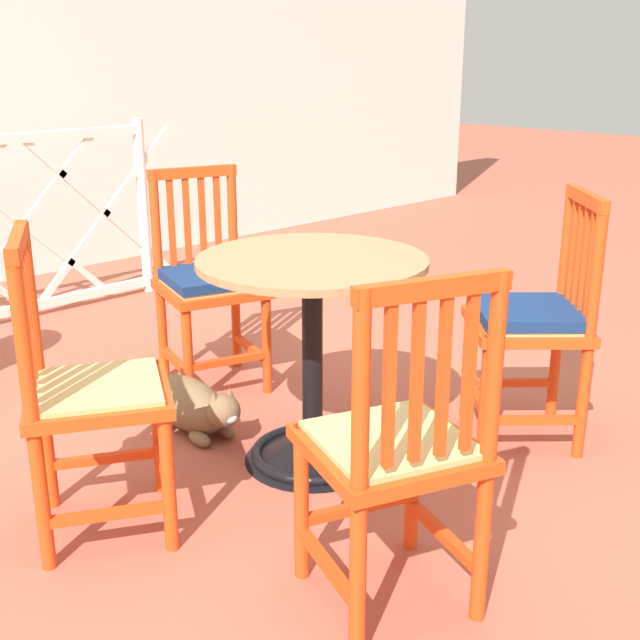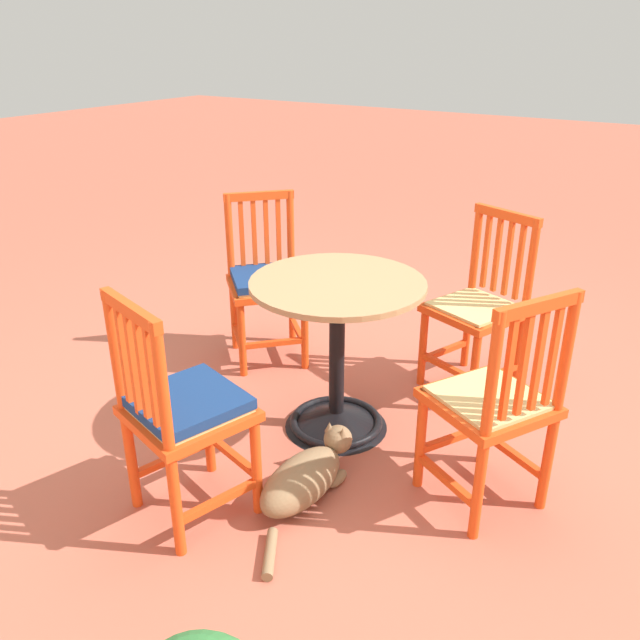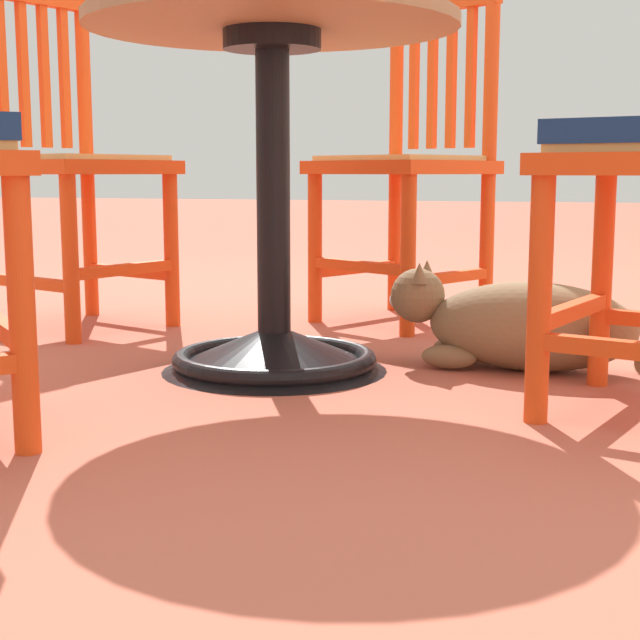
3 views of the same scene
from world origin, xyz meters
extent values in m
plane|color=#AD5642|center=(0.00, 0.00, 0.00)|extent=(24.00, 24.00, 0.00)
cone|color=black|center=(0.14, 0.12, 0.05)|extent=(0.48, 0.48, 0.10)
torus|color=black|center=(0.14, 0.12, 0.03)|extent=(0.44, 0.44, 0.04)
cylinder|color=black|center=(0.14, 0.12, 0.37)|extent=(0.07, 0.07, 0.66)
cylinder|color=black|center=(0.14, 0.12, 0.68)|extent=(0.20, 0.20, 0.04)
cylinder|color=#9E754C|center=(0.14, 0.12, 0.72)|extent=(0.76, 0.76, 0.02)
cylinder|color=#D64214|center=(-0.35, -0.35, 0.23)|extent=(0.04, 0.04, 0.45)
cylinder|color=#D64214|center=(-0.03, -0.47, 0.23)|extent=(0.04, 0.04, 0.45)
cylinder|color=#D64214|center=(-0.47, -0.67, 0.46)|extent=(0.04, 0.04, 0.91)
cylinder|color=#D64214|center=(-0.15, -0.78, 0.46)|extent=(0.04, 0.04, 0.91)
cube|color=#D64214|center=(-0.41, -0.51, 0.14)|extent=(0.15, 0.33, 0.03)
cube|color=#D64214|center=(-0.09, -0.62, 0.14)|extent=(0.15, 0.33, 0.03)
cube|color=#D64214|center=(-0.19, -0.41, 0.17)|extent=(0.33, 0.15, 0.03)
cube|color=#D64214|center=(-0.25, -0.57, 0.43)|extent=(0.51, 0.51, 0.04)
cube|color=tan|center=(-0.25, -0.57, 0.45)|extent=(0.45, 0.45, 0.02)
cube|color=#D64214|center=(-0.40, -0.69, 0.68)|extent=(0.03, 0.03, 0.39)
cube|color=#D64214|center=(-0.34, -0.71, 0.68)|extent=(0.03, 0.03, 0.39)
cube|color=#D64214|center=(-0.27, -0.74, 0.68)|extent=(0.03, 0.03, 0.39)
cube|color=#D64214|center=(-0.21, -0.76, 0.68)|extent=(0.03, 0.03, 0.39)
cube|color=#D64214|center=(-0.31, -0.72, 0.89)|extent=(0.37, 0.16, 0.04)
cylinder|color=#D64214|center=(0.58, -0.28, 0.23)|extent=(0.04, 0.04, 0.45)
cylinder|color=#D64214|center=(0.82, -0.04, 0.23)|extent=(0.04, 0.04, 0.45)
cylinder|color=#D64214|center=(0.83, -0.52, 0.46)|extent=(0.04, 0.04, 0.91)
cylinder|color=#D64214|center=(1.06, -0.27, 0.46)|extent=(0.04, 0.04, 0.91)
cube|color=#D64214|center=(0.70, -0.40, 0.14)|extent=(0.27, 0.25, 0.03)
cube|color=#D64214|center=(0.94, -0.15, 0.14)|extent=(0.27, 0.25, 0.03)
cube|color=#D64214|center=(0.70, -0.16, 0.17)|extent=(0.25, 0.27, 0.03)
cube|color=#D64214|center=(0.82, -0.28, 0.43)|extent=(0.57, 0.57, 0.04)
cube|color=tan|center=(0.82, -0.28, 0.45)|extent=(0.49, 0.49, 0.02)
cube|color=#D64214|center=(0.87, -0.47, 0.68)|extent=(0.03, 0.03, 0.39)
cube|color=#D64214|center=(0.92, -0.42, 0.68)|extent=(0.03, 0.03, 0.39)
cube|color=#D64214|center=(0.97, -0.37, 0.68)|extent=(0.03, 0.03, 0.39)
cube|color=#D64214|center=(1.02, -0.32, 0.68)|extent=(0.03, 0.03, 0.39)
cube|color=#D64214|center=(0.94, -0.39, 0.89)|extent=(0.29, 0.30, 0.04)
cube|color=navy|center=(0.82, -0.28, 0.48)|extent=(0.51, 0.51, 0.04)
cylinder|color=#D64214|center=(0.41, 0.69, 0.23)|extent=(0.04, 0.04, 0.45)
cylinder|color=#D64214|center=(0.09, 0.78, 0.23)|extent=(0.04, 0.04, 0.45)
cylinder|color=#D64214|center=(0.51, 1.01, 0.46)|extent=(0.04, 0.04, 0.91)
cylinder|color=#D64214|center=(0.19, 1.11, 0.46)|extent=(0.04, 0.04, 0.91)
cube|color=#D64214|center=(0.46, 0.85, 0.14)|extent=(0.12, 0.33, 0.03)
cube|color=#D64214|center=(0.14, 0.95, 0.14)|extent=(0.12, 0.33, 0.03)
cube|color=#D64214|center=(0.25, 0.73, 0.17)|extent=(0.33, 0.12, 0.03)
cube|color=#D64214|center=(0.30, 0.90, 0.43)|extent=(0.50, 0.50, 0.04)
cube|color=tan|center=(0.30, 0.90, 0.45)|extent=(0.44, 0.44, 0.02)
cube|color=#D64214|center=(0.45, 1.03, 0.68)|extent=(0.03, 0.03, 0.39)
cube|color=#D64214|center=(0.38, 1.05, 0.68)|extent=(0.03, 0.03, 0.39)
cube|color=#D64214|center=(0.32, 1.07, 0.68)|extent=(0.03, 0.03, 0.39)
cube|color=#D64214|center=(0.25, 1.09, 0.68)|extent=(0.03, 0.03, 0.39)
cube|color=#D64214|center=(0.35, 1.06, 0.89)|extent=(0.37, 0.14, 0.04)
cube|color=navy|center=(0.30, 0.90, 0.48)|extent=(0.45, 0.45, 0.04)
cylinder|color=#D64214|center=(-0.37, 0.31, 0.23)|extent=(0.04, 0.04, 0.45)
cylinder|color=#D64214|center=(-0.53, 0.01, 0.23)|extent=(0.04, 0.04, 0.45)
cylinder|color=#D64214|center=(-0.66, 0.47, 0.46)|extent=(0.04, 0.04, 0.91)
cylinder|color=#D64214|center=(-0.83, 0.17, 0.46)|extent=(0.04, 0.04, 0.91)
cube|color=#D64214|center=(-0.51, 0.39, 0.14)|extent=(0.31, 0.19, 0.03)
cube|color=#D64214|center=(-0.68, 0.09, 0.14)|extent=(0.31, 0.19, 0.03)
cube|color=#D64214|center=(-0.45, 0.16, 0.17)|extent=(0.19, 0.31, 0.03)
cube|color=#D64214|center=(-0.60, 0.24, 0.43)|extent=(0.54, 0.54, 0.04)
cube|color=tan|center=(-0.60, 0.24, 0.45)|extent=(0.48, 0.48, 0.02)
cube|color=#D64214|center=(-0.70, 0.41, 0.68)|extent=(0.03, 0.03, 0.39)
cube|color=#D64214|center=(-0.73, 0.35, 0.68)|extent=(0.03, 0.03, 0.39)
cube|color=#D64214|center=(-0.76, 0.29, 0.68)|extent=(0.03, 0.03, 0.39)
cube|color=#D64214|center=(-0.79, 0.23, 0.68)|extent=(0.03, 0.03, 0.39)
cube|color=#D64214|center=(-0.75, 0.32, 0.89)|extent=(0.21, 0.35, 0.04)
ellipsoid|color=brown|center=(-0.02, 0.64, 0.10)|extent=(0.23, 0.45, 0.19)
ellipsoid|color=silver|center=(-0.03, 0.54, 0.08)|extent=(0.16, 0.19, 0.14)
sphere|color=brown|center=(-0.04, 0.39, 0.15)|extent=(0.12, 0.12, 0.12)
ellipsoid|color=silver|center=(-0.04, 0.35, 0.14)|extent=(0.05, 0.05, 0.04)
cone|color=brown|center=(0.00, 0.40, 0.20)|extent=(0.04, 0.04, 0.04)
cone|color=brown|center=(-0.07, 0.41, 0.20)|extent=(0.04, 0.04, 0.04)
ellipsoid|color=brown|center=(0.02, 0.48, 0.03)|extent=(0.06, 0.12, 0.05)
ellipsoid|color=brown|center=(-0.09, 0.48, 0.03)|extent=(0.06, 0.12, 0.05)
cylinder|color=brown|center=(-0.10, 0.96, 0.02)|extent=(0.15, 0.21, 0.04)
camera|label=1|loc=(-1.64, -1.76, 1.37)|focal=45.97mm
camera|label=2|loc=(-1.18, 2.33, 1.71)|focal=36.35mm
camera|label=3|loc=(2.02, 0.78, 0.42)|focal=53.53mm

